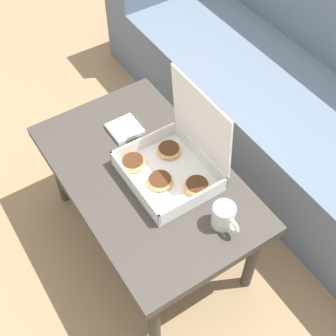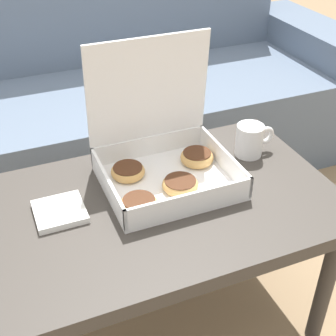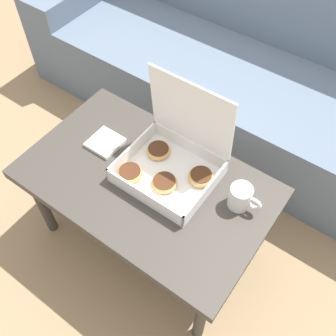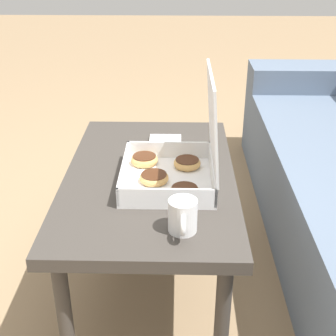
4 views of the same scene
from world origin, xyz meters
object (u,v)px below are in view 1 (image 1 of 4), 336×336
object	(u,v)px
coffee_table	(146,182)
coffee_mug	(224,216)
pastry_box	(174,161)
couch	(316,113)

from	to	relation	value
coffee_table	coffee_mug	world-z (taller)	coffee_mug
coffee_table	pastry_box	size ratio (longest dim) A/B	2.58
pastry_box	coffee_mug	size ratio (longest dim) A/B	2.99
pastry_box	coffee_table	bearing A→B (deg)	-118.58
couch	coffee_table	xyz separation A→B (m)	(0.00, -0.94, 0.13)
couch	coffee_table	distance (m)	0.94
couch	pastry_box	size ratio (longest dim) A/B	6.98
coffee_table	pastry_box	distance (m)	0.16
pastry_box	coffee_mug	world-z (taller)	pastry_box
coffee_table	coffee_mug	size ratio (longest dim) A/B	7.73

